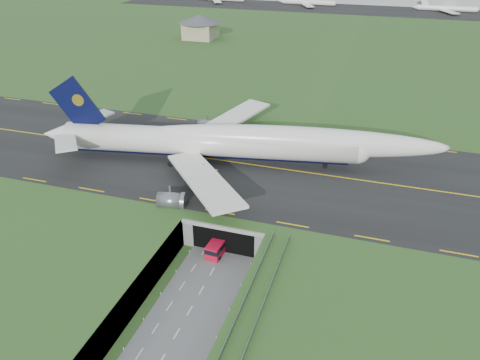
% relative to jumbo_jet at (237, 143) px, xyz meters
% --- Properties ---
extents(ground, '(900.00, 900.00, 0.00)m').
position_rel_jumbo_jet_xyz_m(ground, '(5.40, -32.70, -11.29)').
color(ground, '#2C5522').
rests_on(ground, ground).
extents(airfield_deck, '(800.00, 800.00, 6.00)m').
position_rel_jumbo_jet_xyz_m(airfield_deck, '(5.40, -32.70, -8.29)').
color(airfield_deck, gray).
rests_on(airfield_deck, ground).
extents(trench_road, '(12.00, 75.00, 0.20)m').
position_rel_jumbo_jet_xyz_m(trench_road, '(5.40, -40.20, -11.19)').
color(trench_road, slate).
rests_on(trench_road, ground).
extents(taxiway, '(800.00, 44.00, 0.18)m').
position_rel_jumbo_jet_xyz_m(taxiway, '(5.40, 0.30, -5.20)').
color(taxiway, black).
rests_on(taxiway, airfield_deck).
extents(tunnel_portal, '(17.00, 22.30, 6.00)m').
position_rel_jumbo_jet_xyz_m(tunnel_portal, '(5.40, -15.99, -7.95)').
color(tunnel_portal, gray).
rests_on(tunnel_portal, ground).
extents(guideway, '(3.00, 53.00, 7.05)m').
position_rel_jumbo_jet_xyz_m(guideway, '(16.40, -51.81, -5.96)').
color(guideway, '#A8A8A3').
rests_on(guideway, ground).
extents(jumbo_jet, '(90.95, 58.47, 19.67)m').
position_rel_jumbo_jet_xyz_m(jumbo_jet, '(0.00, 0.00, 0.00)').
color(jumbo_jet, white).
rests_on(jumbo_jet, ground).
extents(shuttle_tram, '(3.09, 7.02, 2.81)m').
position_rel_jumbo_jet_xyz_m(shuttle_tram, '(4.51, -24.84, -9.73)').
color(shuttle_tram, red).
rests_on(shuttle_tram, ground).
extents(service_building, '(20.72, 20.72, 11.14)m').
position_rel_jumbo_jet_xyz_m(service_building, '(-57.94, 122.27, 1.31)').
color(service_building, tan).
rests_on(service_building, ground).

